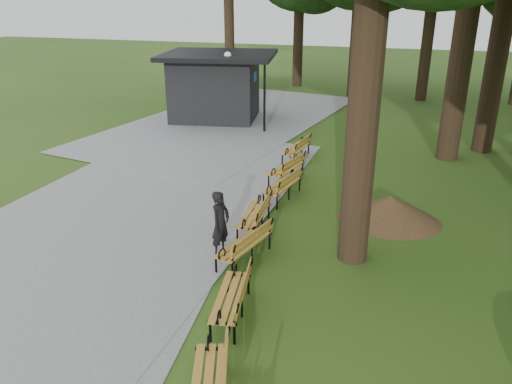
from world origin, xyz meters
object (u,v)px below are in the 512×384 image
(kiosk, at_px, (215,86))
(lamp_post, at_px, (228,74))
(dirt_mound, at_px, (390,208))
(bench_7, at_px, (296,149))
(bench_2, at_px, (231,297))
(bench_4, at_px, (254,215))
(bench_1, at_px, (208,384))
(bench_6, at_px, (286,168))
(bench_3, at_px, (244,244))
(bench_5, at_px, (282,185))
(person, at_px, (221,224))

(kiosk, relative_size, lamp_post, 1.51)
(dirt_mound, distance_m, bench_7, 5.79)
(bench_2, relative_size, bench_4, 1.00)
(lamp_post, distance_m, dirt_mound, 11.72)
(dirt_mound, height_order, bench_1, bench_1)
(bench_6, bearing_deg, dirt_mound, 70.27)
(bench_4, bearing_deg, lamp_post, -159.86)
(lamp_post, height_order, bench_1, lamp_post)
(dirt_mound, relative_size, bench_7, 1.25)
(lamp_post, xyz_separation_m, bench_4, (4.38, -10.20, -1.97))
(bench_3, xyz_separation_m, bench_7, (-0.53, 7.78, 0.00))
(bench_5, relative_size, bench_6, 1.00)
(kiosk, xyz_separation_m, bench_7, (5.22, -5.17, -1.16))
(bench_6, bearing_deg, bench_1, 19.87)
(bench_3, distance_m, bench_4, 1.65)
(kiosk, height_order, bench_7, kiosk)
(bench_3, bearing_deg, bench_2, 25.70)
(kiosk, relative_size, dirt_mound, 2.15)
(bench_3, bearing_deg, bench_1, 25.61)
(kiosk, height_order, bench_4, kiosk)
(bench_2, height_order, bench_5, same)
(bench_7, bearing_deg, lamp_post, -127.18)
(bench_1, height_order, bench_3, same)
(bench_2, relative_size, bench_3, 1.00)
(bench_6, bearing_deg, bench_5, 22.22)
(bench_1, distance_m, bench_4, 6.17)
(bench_1, relative_size, bench_7, 1.00)
(lamp_post, xyz_separation_m, bench_2, (5.09, -13.97, -1.97))
(bench_1, height_order, bench_2, same)
(bench_4, height_order, bench_6, same)
(dirt_mound, relative_size, bench_4, 1.25)
(bench_7, bearing_deg, bench_1, 14.00)
(dirt_mound, relative_size, bench_1, 1.25)
(lamp_post, relative_size, bench_1, 1.78)
(bench_1, distance_m, bench_3, 4.52)
(bench_5, bearing_deg, bench_3, 12.30)
(lamp_post, distance_m, bench_4, 11.28)
(bench_7, bearing_deg, bench_2, 12.90)
(bench_2, bearing_deg, dirt_mound, 144.75)
(bench_2, distance_m, bench_7, 9.97)
(dirt_mound, xyz_separation_m, bench_4, (-3.39, -1.67, 0.07))
(bench_4, bearing_deg, bench_3, 6.13)
(bench_1, relative_size, bench_4, 1.00)
(person, relative_size, bench_7, 0.85)
(person, xyz_separation_m, bench_6, (0.29, 5.35, -0.37))
(bench_3, distance_m, bench_5, 3.98)
(person, relative_size, dirt_mound, 0.68)
(person, xyz_separation_m, bench_3, (0.63, -0.16, -0.37))
(bench_2, bearing_deg, bench_5, 175.96)
(bench_5, bearing_deg, bench_1, 17.72)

